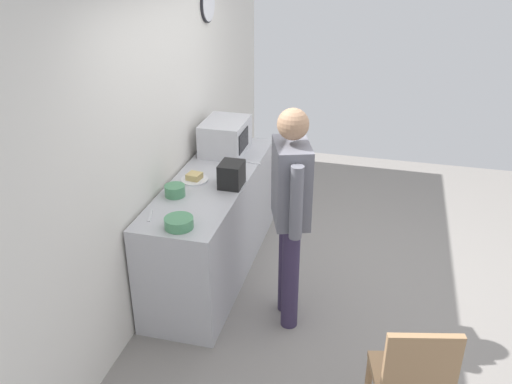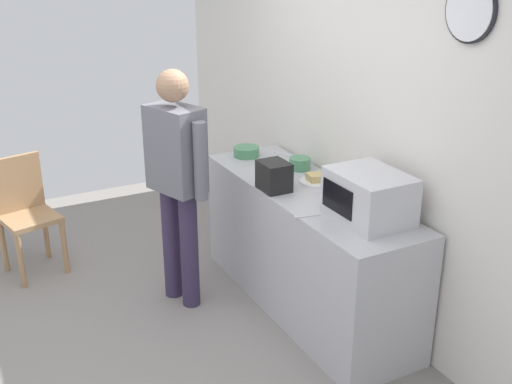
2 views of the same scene
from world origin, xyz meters
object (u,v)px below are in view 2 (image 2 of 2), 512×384
(sandwich_plate, at_px, (316,180))
(salad_bowl, at_px, (300,163))
(fork_utensil, at_px, (282,154))
(person_standing, at_px, (177,172))
(cereal_bowl, at_px, (246,152))
(toaster, at_px, (274,176))
(microwave, at_px, (369,196))
(spoon_utensil, at_px, (307,216))
(wooden_chair, at_px, (25,209))

(sandwich_plate, distance_m, salad_bowl, 0.30)
(fork_utensil, distance_m, person_standing, 1.03)
(cereal_bowl, bearing_deg, toaster, -12.52)
(salad_bowl, height_order, cereal_bowl, salad_bowl)
(sandwich_plate, xyz_separation_m, person_standing, (-0.40, -0.89, 0.08))
(microwave, height_order, fork_utensil, microwave)
(sandwich_plate, height_order, person_standing, person_standing)
(spoon_utensil, bearing_deg, microwave, 56.55)
(wooden_chair, bearing_deg, person_standing, 41.56)
(sandwich_plate, height_order, toaster, toaster)
(person_standing, bearing_deg, salad_bowl, 83.74)
(sandwich_plate, bearing_deg, fork_utensil, 171.03)
(microwave, bearing_deg, spoon_utensil, -123.45)
(salad_bowl, xyz_separation_m, wooden_chair, (-1.13, -1.85, -0.43))
(fork_utensil, bearing_deg, person_standing, -75.50)
(microwave, height_order, salad_bowl, microwave)
(cereal_bowl, height_order, person_standing, person_standing)
(salad_bowl, xyz_separation_m, cereal_bowl, (-0.46, -0.21, -0.01))
(salad_bowl, relative_size, person_standing, 0.09)
(sandwich_plate, relative_size, spoon_utensil, 1.33)
(person_standing, xyz_separation_m, wooden_chair, (-1.02, -0.91, -0.49))
(microwave, distance_m, person_standing, 1.36)
(sandwich_plate, xyz_separation_m, wooden_chair, (-1.43, -1.79, -0.41))
(microwave, relative_size, person_standing, 0.29)
(salad_bowl, xyz_separation_m, person_standing, (-0.10, -0.94, 0.06))
(cereal_bowl, relative_size, fork_utensil, 1.21)
(sandwich_plate, distance_m, person_standing, 0.98)
(sandwich_plate, xyz_separation_m, cereal_bowl, (-0.76, -0.16, 0.02))
(wooden_chair, bearing_deg, cereal_bowl, 67.72)
(salad_bowl, relative_size, toaster, 0.73)
(salad_bowl, height_order, toaster, toaster)
(sandwich_plate, xyz_separation_m, salad_bowl, (-0.30, 0.05, 0.02))
(sandwich_plate, relative_size, salad_bowl, 1.41)
(sandwich_plate, bearing_deg, toaster, -93.20)
(microwave, xyz_separation_m, person_standing, (-1.08, -0.83, -0.05))
(fork_utensil, height_order, spoon_utensil, same)
(cereal_bowl, bearing_deg, salad_bowl, 24.99)
(microwave, relative_size, fork_utensil, 2.94)
(cereal_bowl, distance_m, fork_utensil, 0.29)
(fork_utensil, xyz_separation_m, person_standing, (0.26, -0.99, 0.10))
(spoon_utensil, bearing_deg, wooden_chair, -143.15)
(cereal_bowl, relative_size, spoon_utensil, 1.21)
(fork_utensil, relative_size, person_standing, 0.10)
(microwave, relative_size, wooden_chair, 0.53)
(spoon_utensil, relative_size, wooden_chair, 0.18)
(microwave, distance_m, fork_utensil, 1.36)
(sandwich_plate, relative_size, fork_utensil, 1.33)
(sandwich_plate, distance_m, wooden_chair, 2.33)
(cereal_bowl, height_order, wooden_chair, cereal_bowl)
(sandwich_plate, height_order, wooden_chair, sandwich_plate)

